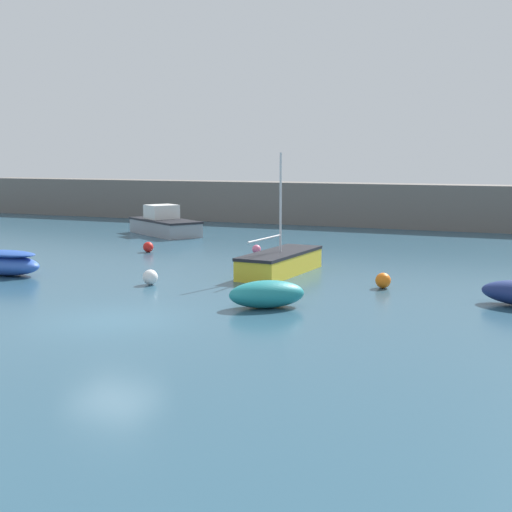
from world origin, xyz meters
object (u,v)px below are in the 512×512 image
(mooring_buoy_orange, at_px, (383,281))
(mooring_buoy_pink, at_px, (256,249))
(motorboat_grey_hull, at_px, (164,224))
(rowboat_with_red_cover, at_px, (5,263))
(fishing_dinghy_green, at_px, (267,294))
(mooring_buoy_red, at_px, (148,247))
(sailboat_short_mast, at_px, (280,262))
(mooring_buoy_white, at_px, (150,277))

(mooring_buoy_orange, relative_size, mooring_buoy_pink, 1.29)
(motorboat_grey_hull, xyz_separation_m, mooring_buoy_pink, (8.36, -5.44, -0.41))
(rowboat_with_red_cover, relative_size, mooring_buoy_orange, 5.85)
(fishing_dinghy_green, relative_size, mooring_buoy_orange, 4.71)
(mooring_buoy_pink, bearing_deg, mooring_buoy_orange, -40.15)
(mooring_buoy_orange, bearing_deg, mooring_buoy_pink, 139.85)
(rowboat_with_red_cover, xyz_separation_m, mooring_buoy_red, (1.62, 8.02, -0.23))
(sailboat_short_mast, bearing_deg, mooring_buoy_white, 143.47)
(fishing_dinghy_green, bearing_deg, mooring_buoy_white, -56.70)
(rowboat_with_red_cover, relative_size, motorboat_grey_hull, 0.56)
(mooring_buoy_red, bearing_deg, rowboat_with_red_cover, -101.41)
(motorboat_grey_hull, bearing_deg, mooring_buoy_orange, -4.56)
(sailboat_short_mast, bearing_deg, mooring_buoy_pink, 35.82)
(mooring_buoy_pink, distance_m, mooring_buoy_red, 5.33)
(motorboat_grey_hull, xyz_separation_m, mooring_buoy_white, (8.11, -14.69, -0.34))
(rowboat_with_red_cover, relative_size, mooring_buoy_pink, 7.54)
(mooring_buoy_pink, height_order, mooring_buoy_red, mooring_buoy_red)
(mooring_buoy_orange, bearing_deg, sailboat_short_mast, 162.25)
(rowboat_with_red_cover, bearing_deg, mooring_buoy_white, 2.36)
(mooring_buoy_white, distance_m, mooring_buoy_pink, 9.25)
(fishing_dinghy_green, height_order, sailboat_short_mast, sailboat_short_mast)
(fishing_dinghy_green, xyz_separation_m, mooring_buoy_white, (-5.44, 1.98, -0.15))
(motorboat_grey_hull, height_order, mooring_buoy_pink, motorboat_grey_hull)
(mooring_buoy_pink, relative_size, mooring_buoy_red, 0.84)
(mooring_buoy_white, bearing_deg, rowboat_with_red_cover, -176.24)
(rowboat_with_red_cover, xyz_separation_m, mooring_buoy_white, (6.44, 0.42, -0.21))
(mooring_buoy_orange, height_order, mooring_buoy_red, mooring_buoy_orange)
(mooring_buoy_pink, xyz_separation_m, mooring_buoy_red, (-5.07, -1.64, 0.04))
(sailboat_short_mast, height_order, mooring_buoy_red, sailboat_short_mast)
(mooring_buoy_white, xyz_separation_m, mooring_buoy_pink, (0.25, 9.24, -0.07))
(rowboat_with_red_cover, distance_m, mooring_buoy_pink, 11.76)
(motorboat_grey_hull, relative_size, fishing_dinghy_green, 2.22)
(motorboat_grey_hull, distance_m, mooring_buoy_pink, 9.98)
(motorboat_grey_hull, height_order, fishing_dinghy_green, motorboat_grey_hull)
(motorboat_grey_hull, distance_m, mooring_buoy_red, 7.82)
(sailboat_short_mast, relative_size, mooring_buoy_orange, 9.68)
(mooring_buoy_white, relative_size, mooring_buoy_pink, 1.31)
(fishing_dinghy_green, bearing_deg, mooring_buoy_orange, -155.21)
(motorboat_grey_hull, relative_size, sailboat_short_mast, 1.08)
(rowboat_with_red_cover, xyz_separation_m, sailboat_short_mast, (9.92, 4.58, -0.03))
(mooring_buoy_white, xyz_separation_m, mooring_buoy_orange, (7.99, 2.71, -0.00))
(motorboat_grey_hull, distance_m, mooring_buoy_orange, 20.07)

